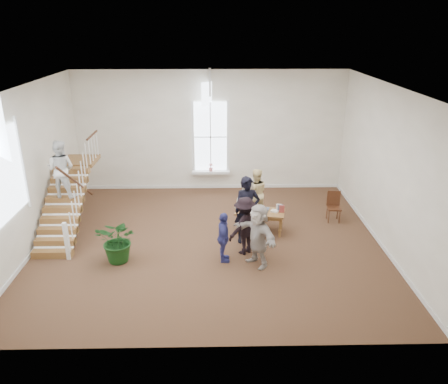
{
  "coord_description": "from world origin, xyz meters",
  "views": [
    {
      "loc": [
        0.18,
        -11.51,
        6.09
      ],
      "look_at": [
        0.42,
        0.4,
        1.42
      ],
      "focal_mm": 35.0,
      "sensor_mm": 36.0,
      "label": 1
    }
  ],
  "objects_px": {
    "floor_plant": "(119,240)",
    "side_chair": "(334,204)",
    "police_officer": "(247,210)",
    "person_yellow": "(255,193)",
    "elderly_woman": "(247,201)",
    "woman_cluster_c": "(258,235)",
    "library_table": "(259,213)",
    "woman_cluster_b": "(245,226)",
    "woman_cluster_a": "(223,238)"
  },
  "relations": [
    {
      "from": "library_table",
      "to": "elderly_woman",
      "type": "distance_m",
      "value": 0.7
    },
    {
      "from": "police_officer",
      "to": "woman_cluster_b",
      "type": "distance_m",
      "value": 0.69
    },
    {
      "from": "woman_cluster_a",
      "to": "floor_plant",
      "type": "relative_size",
      "value": 1.13
    },
    {
      "from": "elderly_woman",
      "to": "person_yellow",
      "type": "distance_m",
      "value": 0.59
    },
    {
      "from": "library_table",
      "to": "person_yellow",
      "type": "height_order",
      "value": "person_yellow"
    },
    {
      "from": "police_officer",
      "to": "library_table",
      "type": "bearing_deg",
      "value": 51.39
    },
    {
      "from": "woman_cluster_c",
      "to": "floor_plant",
      "type": "distance_m",
      "value": 3.71
    },
    {
      "from": "person_yellow",
      "to": "woman_cluster_b",
      "type": "height_order",
      "value": "person_yellow"
    },
    {
      "from": "person_yellow",
      "to": "woman_cluster_a",
      "type": "relative_size",
      "value": 1.18
    },
    {
      "from": "elderly_woman",
      "to": "woman_cluster_b",
      "type": "bearing_deg",
      "value": 75.83
    },
    {
      "from": "person_yellow",
      "to": "woman_cluster_c",
      "type": "distance_m",
      "value": 3.07
    },
    {
      "from": "library_table",
      "to": "woman_cluster_a",
      "type": "height_order",
      "value": "woman_cluster_a"
    },
    {
      "from": "elderly_woman",
      "to": "side_chair",
      "type": "distance_m",
      "value": 2.84
    },
    {
      "from": "woman_cluster_c",
      "to": "side_chair",
      "type": "distance_m",
      "value": 3.89
    },
    {
      "from": "woman_cluster_b",
      "to": "library_table",
      "type": "bearing_deg",
      "value": -152.83
    },
    {
      "from": "woman_cluster_c",
      "to": "woman_cluster_b",
      "type": "bearing_deg",
      "value": 170.14
    },
    {
      "from": "floor_plant",
      "to": "person_yellow",
      "type": "bearing_deg",
      "value": 35.78
    },
    {
      "from": "person_yellow",
      "to": "floor_plant",
      "type": "height_order",
      "value": "person_yellow"
    },
    {
      "from": "elderly_woman",
      "to": "side_chair",
      "type": "bearing_deg",
      "value": 175.87
    },
    {
      "from": "library_table",
      "to": "woman_cluster_b",
      "type": "bearing_deg",
      "value": -99.74
    },
    {
      "from": "woman_cluster_a",
      "to": "side_chair",
      "type": "relative_size",
      "value": 1.44
    },
    {
      "from": "police_officer",
      "to": "person_yellow",
      "type": "xyz_separation_m",
      "value": [
        0.4,
        1.75,
        -0.17
      ]
    },
    {
      "from": "police_officer",
      "to": "woman_cluster_a",
      "type": "distance_m",
      "value": 1.35
    },
    {
      "from": "woman_cluster_a",
      "to": "police_officer",
      "type": "bearing_deg",
      "value": -33.32
    },
    {
      "from": "library_table",
      "to": "floor_plant",
      "type": "height_order",
      "value": "floor_plant"
    },
    {
      "from": "woman_cluster_b",
      "to": "person_yellow",
      "type": "bearing_deg",
      "value": -142.7
    },
    {
      "from": "floor_plant",
      "to": "elderly_woman",
      "type": "bearing_deg",
      "value": 32.69
    },
    {
      "from": "person_yellow",
      "to": "floor_plant",
      "type": "distance_m",
      "value": 4.81
    },
    {
      "from": "police_officer",
      "to": "side_chair",
      "type": "xyz_separation_m",
      "value": [
        2.92,
        1.44,
        -0.46
      ]
    },
    {
      "from": "elderly_woman",
      "to": "person_yellow",
      "type": "relative_size",
      "value": 0.94
    },
    {
      "from": "police_officer",
      "to": "woman_cluster_c",
      "type": "height_order",
      "value": "police_officer"
    },
    {
      "from": "person_yellow",
      "to": "woman_cluster_a",
      "type": "distance_m",
      "value": 3.07
    },
    {
      "from": "library_table",
      "to": "police_officer",
      "type": "relative_size",
      "value": 0.79
    },
    {
      "from": "police_officer",
      "to": "woman_cluster_a",
      "type": "bearing_deg",
      "value": -127.97
    },
    {
      "from": "person_yellow",
      "to": "woman_cluster_a",
      "type": "height_order",
      "value": "person_yellow"
    },
    {
      "from": "elderly_woman",
      "to": "police_officer",
      "type": "bearing_deg",
      "value": 77.34
    },
    {
      "from": "elderly_woman",
      "to": "woman_cluster_c",
      "type": "relative_size",
      "value": 0.91
    },
    {
      "from": "person_yellow",
      "to": "woman_cluster_c",
      "type": "height_order",
      "value": "woman_cluster_c"
    },
    {
      "from": "side_chair",
      "to": "police_officer",
      "type": "bearing_deg",
      "value": -149.87
    },
    {
      "from": "elderly_woman",
      "to": "woman_cluster_a",
      "type": "distance_m",
      "value": 2.49
    },
    {
      "from": "floor_plant",
      "to": "side_chair",
      "type": "bearing_deg",
      "value": 21.31
    },
    {
      "from": "person_yellow",
      "to": "woman_cluster_b",
      "type": "distance_m",
      "value": 2.46
    },
    {
      "from": "woman_cluster_a",
      "to": "side_chair",
      "type": "bearing_deg",
      "value": -55.79
    },
    {
      "from": "elderly_woman",
      "to": "woman_cluster_c",
      "type": "distance_m",
      "value": 2.56
    },
    {
      "from": "woman_cluster_c",
      "to": "side_chair",
      "type": "relative_size",
      "value": 1.76
    },
    {
      "from": "woman_cluster_c",
      "to": "side_chair",
      "type": "xyz_separation_m",
      "value": [
        2.73,
        2.76,
        -0.32
      ]
    },
    {
      "from": "library_table",
      "to": "woman_cluster_b",
      "type": "relative_size",
      "value": 0.96
    },
    {
      "from": "woman_cluster_c",
      "to": "library_table",
      "type": "bearing_deg",
      "value": 138.68
    },
    {
      "from": "elderly_woman",
      "to": "side_chair",
      "type": "xyz_separation_m",
      "value": [
        2.82,
        0.19,
        -0.24
      ]
    },
    {
      "from": "person_yellow",
      "to": "woman_cluster_b",
      "type": "bearing_deg",
      "value": 72.51
    }
  ]
}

